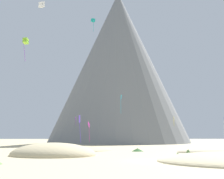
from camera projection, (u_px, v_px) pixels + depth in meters
ground_plane at (151, 161)px, 35.64m from camera, size 400.00×400.00×0.00m
dune_foreground_left at (223, 153)px, 51.41m from camera, size 17.90×12.51×1.94m
dune_foreground_right at (53, 155)px, 45.41m from camera, size 17.40×16.45×3.97m
dune_back_low at (75, 151)px, 59.51m from camera, size 21.94×22.40×1.78m
bush_mid_center at (178, 156)px, 37.59m from camera, size 3.38×3.38×0.85m
bush_low_patch at (188, 152)px, 47.85m from camera, size 1.54×1.54×0.86m
bush_near_right at (138, 150)px, 56.40m from camera, size 3.07×3.07×0.63m
rock_massif at (121, 71)px, 124.66m from camera, size 68.35×65.80×66.86m
kite_white_high at (42, 5)px, 82.36m from camera, size 1.96×1.95×1.79m
kite_blue_low at (224, 118)px, 67.64m from camera, size 0.77×1.44×4.72m
kite_yellow_low at (174, 119)px, 85.14m from camera, size 0.35×0.89×2.76m
kite_cyan_low at (121, 99)px, 78.86m from camera, size 0.32×1.05×5.20m
kite_lime_mid at (26, 41)px, 68.06m from camera, size 1.34×1.41×5.75m
kite_teal_high at (93, 20)px, 92.42m from camera, size 1.44×1.45×4.40m
kite_indigo_low at (80, 122)px, 55.86m from camera, size 0.50×1.11×5.37m
kite_violet_low at (76, 120)px, 90.34m from camera, size 0.35×0.66×2.82m
kite_magenta_low at (89, 125)px, 83.55m from camera, size 0.82×1.99×5.94m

